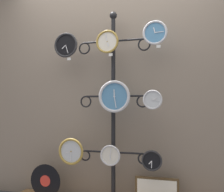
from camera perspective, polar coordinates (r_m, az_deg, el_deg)
The scene contains 15 objects.
shop_wall at distance 2.89m, azimuth 1.15°, elevation 5.00°, with size 4.40×0.04×2.80m.
display_stand at distance 2.73m, azimuth 0.29°, elevation -6.70°, with size 0.78×0.34×2.03m.
clock_top_left at distance 2.87m, azimuth -9.98°, elevation 10.82°, with size 0.27×0.04×0.27m.
clock_top_center at distance 2.71m, azimuth -1.01°, elevation 11.73°, with size 0.24×0.04×0.24m.
clock_top_right at distance 2.62m, azimuth 9.35°, elevation 13.43°, with size 0.24×0.04×0.24m.
clock_middle_center at distance 2.60m, azimuth 0.52°, elevation -0.10°, with size 0.32×0.04×0.32m.
clock_middle_right at distance 2.53m, azimuth 8.85°, elevation -0.81°, with size 0.19×0.04×0.19m.
clock_bottom_left at distance 2.80m, azimuth -8.89°, elevation -11.83°, with size 0.28×0.04×0.28m.
clock_bottom_center at distance 2.70m, azimuth -0.36°, elevation -12.80°, with size 0.21×0.04×0.21m.
clock_bottom_right at distance 2.61m, azimuth 8.68°, elevation -13.73°, with size 0.20×0.04×0.20m.
vinyl_record at distance 3.03m, azimuth -14.31°, elevation -17.47°, with size 0.35×0.01×0.35m.
picture_frame at distance 2.75m, azimuth 9.72°, elevation -19.88°, with size 0.43×0.02×0.28m.
price_tag_upper at distance 2.82m, azimuth -9.34°, elevation 7.99°, with size 0.04×0.00×0.03m.
price_tag_mid at distance 2.67m, azimuth -0.35°, elevation 8.99°, with size 0.04×0.00×0.03m.
price_tag_lower at distance 2.58m, azimuth 10.09°, elevation 10.61°, with size 0.04×0.00×0.03m.
Camera 1 is at (0.74, -2.21, 1.03)m, focal length 42.00 mm.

